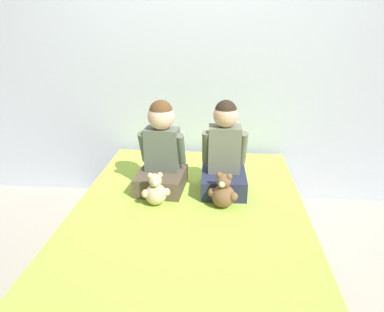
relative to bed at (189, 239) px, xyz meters
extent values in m
plane|color=#B2A899|center=(0.00, 0.00, -0.23)|extent=(14.00, 14.00, 0.00)
cube|color=silver|center=(0.00, 1.10, 1.02)|extent=(8.00, 0.06, 2.50)
cube|color=#473828|center=(0.00, 0.00, -0.12)|extent=(1.50, 2.01, 0.22)
cube|color=silver|center=(0.00, 0.00, 0.10)|extent=(1.47, 1.97, 0.21)
cube|color=#A8D147|center=(0.00, 0.00, 0.22)|extent=(1.48, 1.99, 0.03)
cube|color=brown|center=(-0.22, 0.26, 0.30)|extent=(0.34, 0.37, 0.13)
cube|color=#5B6656|center=(-0.22, 0.31, 0.52)|extent=(0.24, 0.15, 0.30)
sphere|color=beige|center=(-0.22, 0.31, 0.75)|extent=(0.18, 0.18, 0.18)
sphere|color=brown|center=(-0.22, 0.31, 0.79)|extent=(0.16, 0.16, 0.16)
cylinder|color=#5B6656|center=(-0.35, 0.32, 0.53)|extent=(0.07, 0.14, 0.25)
cylinder|color=#5B6656|center=(-0.09, 0.30, 0.53)|extent=(0.07, 0.14, 0.25)
cube|color=#282D47|center=(0.22, 0.26, 0.30)|extent=(0.31, 0.34, 0.14)
cube|color=slate|center=(0.21, 0.31, 0.53)|extent=(0.22, 0.15, 0.32)
sphere|color=#DBAD89|center=(0.21, 0.31, 0.77)|extent=(0.17, 0.17, 0.17)
sphere|color=#2D2319|center=(0.21, 0.31, 0.80)|extent=(0.15, 0.15, 0.15)
cylinder|color=slate|center=(0.09, 0.30, 0.54)|extent=(0.06, 0.14, 0.26)
cylinder|color=slate|center=(0.34, 0.31, 0.54)|extent=(0.06, 0.14, 0.26)
sphere|color=#D1B78E|center=(-0.22, 0.04, 0.31)|extent=(0.14, 0.14, 0.14)
sphere|color=#D1B78E|center=(-0.22, 0.04, 0.41)|extent=(0.09, 0.09, 0.09)
sphere|color=white|center=(-0.21, 0.01, 0.40)|extent=(0.04, 0.04, 0.04)
sphere|color=#D1B78E|center=(-0.25, 0.04, 0.44)|extent=(0.04, 0.04, 0.04)
sphere|color=#D1B78E|center=(-0.19, 0.05, 0.44)|extent=(0.04, 0.04, 0.04)
sphere|color=#D1B78E|center=(-0.28, 0.01, 0.32)|extent=(0.05, 0.05, 0.05)
sphere|color=#D1B78E|center=(-0.15, 0.05, 0.32)|extent=(0.05, 0.05, 0.05)
sphere|color=brown|center=(0.22, 0.05, 0.31)|extent=(0.15, 0.15, 0.15)
sphere|color=brown|center=(0.22, 0.05, 0.42)|extent=(0.09, 0.09, 0.09)
sphere|color=beige|center=(0.20, 0.01, 0.41)|extent=(0.04, 0.04, 0.04)
sphere|color=brown|center=(0.18, 0.06, 0.45)|extent=(0.04, 0.04, 0.04)
sphere|color=brown|center=(0.25, 0.04, 0.45)|extent=(0.04, 0.04, 0.04)
sphere|color=brown|center=(0.14, 0.06, 0.33)|extent=(0.06, 0.06, 0.06)
sphere|color=brown|center=(0.28, 0.01, 0.33)|extent=(0.06, 0.06, 0.06)
camera|label=1|loc=(0.18, -1.89, 1.37)|focal=32.00mm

